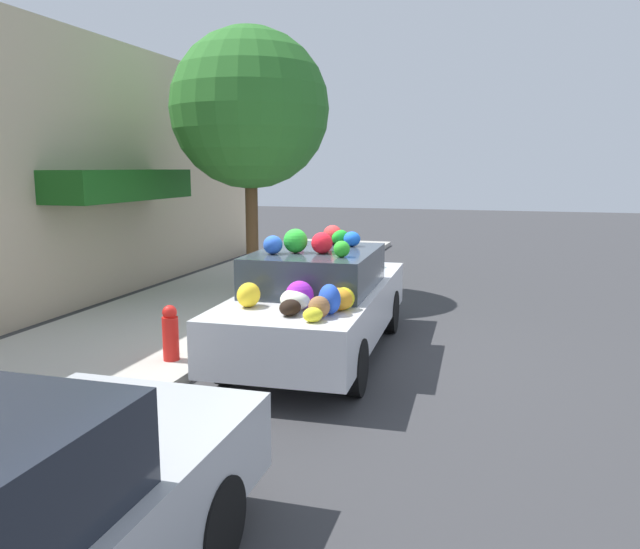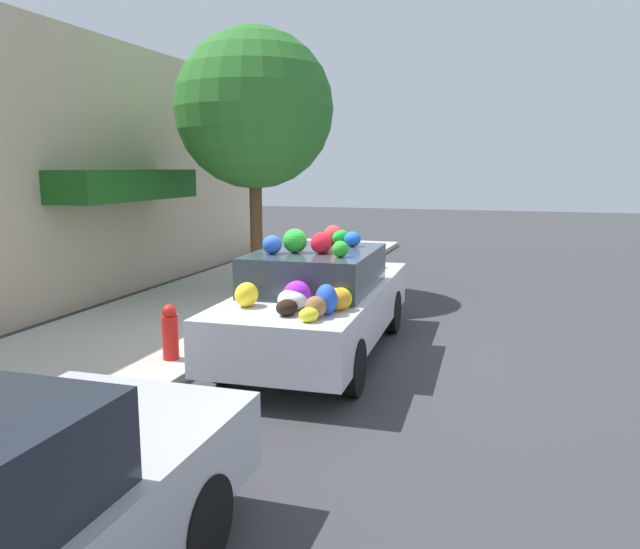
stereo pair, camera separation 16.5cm
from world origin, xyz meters
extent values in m
plane|color=#38383A|center=(0.00, 0.00, 0.00)|extent=(60.00, 60.00, 0.00)
cube|color=#B2ADA3|center=(0.00, 2.70, 0.06)|extent=(24.00, 3.20, 0.12)
cube|color=#C6B293|center=(0.00, 4.95, 2.43)|extent=(18.00, 0.30, 4.86)
cube|color=#195919|center=(2.22, 4.35, 2.18)|extent=(3.47, 0.90, 0.55)
cylinder|color=brown|center=(3.41, 2.32, 1.33)|extent=(0.24, 0.24, 2.41)
sphere|color=#2D7228|center=(3.41, 2.32, 3.58)|extent=(2.99, 2.99, 2.99)
cylinder|color=red|center=(-1.14, 1.54, 0.40)|extent=(0.20, 0.20, 0.55)
sphere|color=red|center=(-1.14, 1.54, 0.73)|extent=(0.18, 0.18, 0.18)
cube|color=silver|center=(0.00, -0.06, 0.63)|extent=(4.53, 1.83, 0.63)
cube|color=#333D47|center=(-0.18, -0.07, 1.19)|extent=(2.06, 1.54, 0.49)
cylinder|color=black|center=(1.36, 0.75, 0.32)|extent=(0.65, 0.20, 0.64)
cylinder|color=black|center=(1.41, -0.77, 0.32)|extent=(0.65, 0.20, 0.64)
cylinder|color=black|center=(-1.41, 0.65, 0.32)|extent=(0.65, 0.20, 0.64)
cylinder|color=black|center=(-1.36, -0.88, 0.32)|extent=(0.65, 0.20, 0.64)
ellipsoid|color=blue|center=(-1.54, -0.62, 1.11)|extent=(0.39, 0.36, 0.33)
ellipsoid|color=olive|center=(-0.25, -0.18, 1.52)|extent=(0.24, 0.24, 0.17)
ellipsoid|color=pink|center=(0.28, 0.34, 1.53)|extent=(0.23, 0.23, 0.17)
sphere|color=#93633B|center=(-1.74, -0.56, 1.06)|extent=(0.29, 0.29, 0.23)
ellipsoid|color=yellow|center=(1.96, 0.36, 1.04)|extent=(0.37, 0.36, 0.19)
ellipsoid|color=yellow|center=(-1.92, -0.55, 1.02)|extent=(0.27, 0.28, 0.15)
sphere|color=red|center=(0.94, -0.34, 1.05)|extent=(0.24, 0.24, 0.20)
ellipsoid|color=orange|center=(-1.34, -0.67, 1.07)|extent=(0.33, 0.35, 0.25)
ellipsoid|color=white|center=(1.10, 0.63, 1.03)|extent=(0.21, 0.25, 0.16)
ellipsoid|color=white|center=(-1.46, -0.21, 1.06)|extent=(0.46, 0.43, 0.23)
ellipsoid|color=blue|center=(-0.65, 0.35, 1.56)|extent=(0.30, 0.27, 0.23)
sphere|color=yellow|center=(-1.28, -0.71, 1.07)|extent=(0.34, 0.34, 0.25)
ellipsoid|color=yellow|center=(-1.46, 0.34, 1.09)|extent=(0.35, 0.28, 0.28)
ellipsoid|color=brown|center=(0.98, 0.55, 1.02)|extent=(0.24, 0.24, 0.15)
sphere|color=red|center=(-0.44, -0.22, 1.57)|extent=(0.34, 0.34, 0.27)
sphere|color=green|center=(-0.47, 0.12, 1.59)|extent=(0.37, 0.37, 0.30)
ellipsoid|color=#976239|center=(1.72, -0.05, 1.04)|extent=(0.15, 0.21, 0.17)
sphere|color=red|center=(0.50, -0.10, 1.57)|extent=(0.34, 0.34, 0.27)
sphere|color=purple|center=(-1.38, -0.23, 1.10)|extent=(0.43, 0.43, 0.31)
ellipsoid|color=green|center=(1.69, -0.48, 1.04)|extent=(0.27, 0.28, 0.19)
ellipsoid|color=black|center=(-1.72, -0.24, 1.03)|extent=(0.30, 0.26, 0.17)
ellipsoid|color=blue|center=(0.35, -0.41, 1.54)|extent=(0.32, 0.32, 0.20)
ellipsoid|color=green|center=(0.48, -0.21, 1.54)|extent=(0.36, 0.28, 0.21)
sphere|color=green|center=(-0.67, -0.53, 1.54)|extent=(0.22, 0.22, 0.20)
cylinder|color=black|center=(-4.58, 0.80, 0.30)|extent=(0.61, 0.19, 0.61)
cylinder|color=black|center=(-4.56, -0.72, 0.30)|extent=(0.61, 0.19, 0.61)
camera|label=1|loc=(-7.80, -2.36, 2.50)|focal=35.00mm
camera|label=2|loc=(-7.75, -2.52, 2.50)|focal=35.00mm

